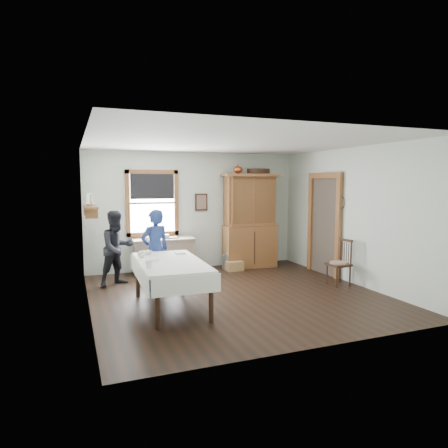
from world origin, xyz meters
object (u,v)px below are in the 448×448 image
object	(u,v)px
spindle_chair	(339,262)
pail	(229,262)
wicker_basket	(234,266)
figure_dark	(117,251)
work_counter	(164,256)
china_hutch	(250,221)
woman_blue	(155,253)
dining_table	(171,285)

from	to	relation	value
spindle_chair	pail	distance (m)	2.62
wicker_basket	figure_dark	world-z (taller)	figure_dark
work_counter	spindle_chair	bearing A→B (deg)	-35.14
pail	figure_dark	xyz separation A→B (m)	(-2.58, -0.56, 0.51)
pail	china_hutch	bearing A→B (deg)	6.52
china_hutch	woman_blue	xyz separation A→B (m)	(-2.53, -1.28, -0.41)
spindle_chair	figure_dark	distance (m)	4.34
china_hutch	woman_blue	bearing A→B (deg)	-148.57
woman_blue	china_hutch	bearing A→B (deg)	-167.62
work_counter	wicker_basket	size ratio (longest dim) A/B	3.68
spindle_chair	woman_blue	size ratio (longest dim) A/B	0.65
work_counter	wicker_basket	distance (m)	1.62
pail	woman_blue	xyz separation A→B (m)	(-1.96, -1.21, 0.54)
pail	figure_dark	distance (m)	2.68
china_hutch	spindle_chair	size ratio (longest dim) A/B	2.43
pail	woman_blue	world-z (taller)	woman_blue
pail	dining_table	bearing A→B (deg)	-129.18
dining_table	wicker_basket	bearing A→B (deg)	47.37
work_counter	wicker_basket	bearing A→B (deg)	-10.06
dining_table	spindle_chair	size ratio (longest dim) A/B	2.12
spindle_chair	woman_blue	xyz separation A→B (m)	(-3.42, 0.94, 0.25)
work_counter	figure_dark	xyz separation A→B (m)	(-1.08, -0.70, 0.29)
spindle_chair	pail	world-z (taller)	spindle_chair
dining_table	china_hutch	bearing A→B (deg)	44.35
dining_table	woman_blue	xyz separation A→B (m)	(-0.00, 1.19, 0.31)
wicker_basket	woman_blue	bearing A→B (deg)	-153.68
woman_blue	figure_dark	size ratio (longest dim) A/B	1.03
pail	wicker_basket	bearing A→B (deg)	-75.05
wicker_basket	woman_blue	world-z (taller)	woman_blue
work_counter	pail	world-z (taller)	work_counter
work_counter	figure_dark	distance (m)	1.32
china_hutch	pail	size ratio (longest dim) A/B	6.65
china_hutch	pail	xyz separation A→B (m)	(-0.57, -0.06, -0.94)
work_counter	spindle_chair	size ratio (longest dim) A/B	1.49
figure_dark	dining_table	bearing A→B (deg)	-96.77
dining_table	wicker_basket	distance (m)	2.99
work_counter	figure_dark	size ratio (longest dim) A/B	1.00
work_counter	pail	xyz separation A→B (m)	(1.50, -0.14, -0.22)
china_hutch	wicker_basket	xyz separation A→B (m)	(-0.51, -0.28, -1.00)
pail	wicker_basket	size ratio (longest dim) A/B	0.90
spindle_chair	pail	bearing A→B (deg)	121.09
dining_table	spindle_chair	xyz separation A→B (m)	(3.42, 0.25, 0.07)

